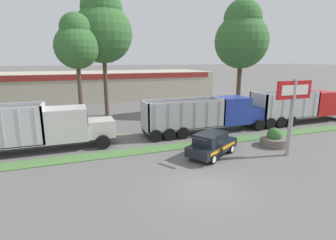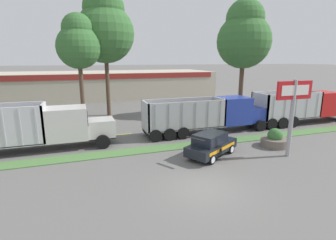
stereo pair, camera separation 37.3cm
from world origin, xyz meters
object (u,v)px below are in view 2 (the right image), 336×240
dump_truck_mid (313,107)px  store_sign_post (293,103)px  rally_car (211,144)px  dump_truck_lead (219,115)px  dump_truck_trail (47,128)px  stone_planter (275,140)px

dump_truck_mid → store_sign_post: (-9.90, -7.30, 2.11)m
rally_car → dump_truck_lead: bearing=56.0°
dump_truck_lead → dump_truck_mid: 11.28m
dump_truck_trail → stone_planter: (16.20, -4.79, -1.12)m
store_sign_post → stone_planter: 3.82m
dump_truck_lead → stone_planter: bearing=-69.0°
stone_planter → dump_truck_trail: bearing=163.5°
dump_truck_mid → store_sign_post: size_ratio=2.25×
dump_truck_mid → rally_car: (-14.91, -5.61, -0.76)m
dump_truck_trail → rally_car: bearing=-25.6°
dump_truck_mid → stone_planter: size_ratio=5.80×
rally_car → store_sign_post: size_ratio=0.85×
dump_truck_trail → rally_car: 11.79m
dump_truck_trail → rally_car: (10.61, -5.08, -0.78)m
rally_car → store_sign_post: bearing=-18.7°
dump_truck_lead → dump_truck_trail: dump_truck_trail is taller
dump_truck_lead → rally_car: bearing=-124.0°
dump_truck_lead → rally_car: 6.53m
dump_truck_mid → stone_planter: (-9.32, -5.31, -1.10)m
dump_truck_lead → store_sign_post: (1.38, -7.08, 2.14)m
dump_truck_lead → dump_truck_mid: size_ratio=1.00×
dump_truck_mid → rally_car: size_ratio=2.64×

